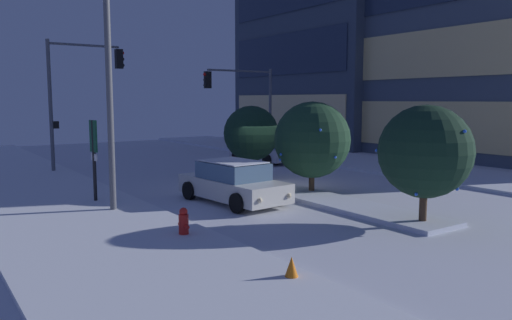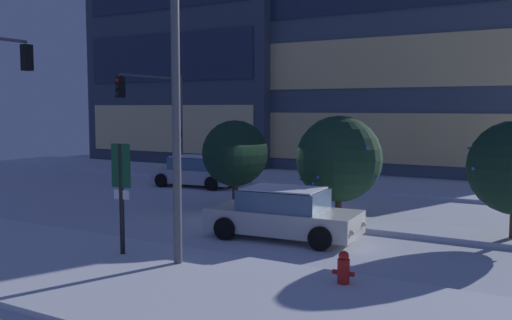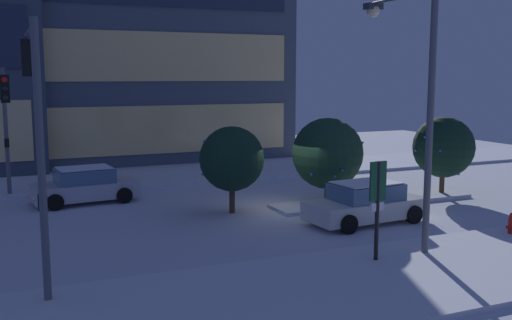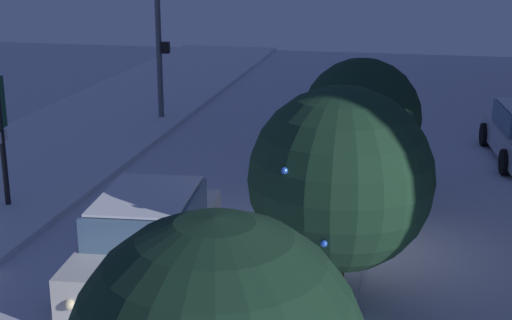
{
  "view_description": "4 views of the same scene",
  "coord_description": "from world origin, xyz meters",
  "px_view_note": "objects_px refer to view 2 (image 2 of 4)",
  "views": [
    {
      "loc": [
        16.84,
        -12.59,
        3.63
      ],
      "look_at": [
        -0.18,
        -0.89,
        1.16
      ],
      "focal_mm": 35.32,
      "sensor_mm": 36.0,
      "label": 1
    },
    {
      "loc": [
        9.47,
        -17.81,
        3.83
      ],
      "look_at": [
        -0.9,
        -0.18,
        1.94
      ],
      "focal_mm": 39.61,
      "sensor_mm": 36.0,
      "label": 2
    },
    {
      "loc": [
        -10.08,
        -20.81,
        5.29
      ],
      "look_at": [
        -0.8,
        0.47,
        1.96
      ],
      "focal_mm": 41.49,
      "sensor_mm": 36.0,
      "label": 3
    },
    {
      "loc": [
        13.34,
        1.03,
        5.7
      ],
      "look_at": [
        1.13,
        -1.52,
        2.0
      ],
      "focal_mm": 52.19,
      "sensor_mm": 36.0,
      "label": 4
    }
  ],
  "objects_px": {
    "car_far": "(196,172)",
    "parking_info_sign": "(121,186)",
    "fire_hydrant": "(343,271)",
    "car_near": "(284,214)",
    "traffic_light_corner_far_left": "(157,106)",
    "decorated_tree_left_of_median": "(339,159)",
    "decorated_tree_right_of_median": "(235,153)",
    "street_lamp_arched": "(202,56)"
  },
  "relations": [
    {
      "from": "street_lamp_arched",
      "to": "parking_info_sign",
      "type": "height_order",
      "value": "street_lamp_arched"
    },
    {
      "from": "car_far",
      "to": "decorated_tree_left_of_median",
      "type": "height_order",
      "value": "decorated_tree_left_of_median"
    },
    {
      "from": "street_lamp_arched",
      "to": "decorated_tree_left_of_median",
      "type": "bearing_deg",
      "value": -5.9
    },
    {
      "from": "street_lamp_arched",
      "to": "decorated_tree_left_of_median",
      "type": "relative_size",
      "value": 2.17
    },
    {
      "from": "decorated_tree_left_of_median",
      "to": "car_far",
      "type": "bearing_deg",
      "value": 155.27
    },
    {
      "from": "car_near",
      "to": "decorated_tree_right_of_median",
      "type": "height_order",
      "value": "decorated_tree_right_of_median"
    },
    {
      "from": "decorated_tree_left_of_median",
      "to": "street_lamp_arched",
      "type": "bearing_deg",
      "value": -98.76
    },
    {
      "from": "decorated_tree_left_of_median",
      "to": "car_near",
      "type": "bearing_deg",
      "value": -96.02
    },
    {
      "from": "car_far",
      "to": "parking_info_sign",
      "type": "bearing_deg",
      "value": 113.0
    },
    {
      "from": "car_far",
      "to": "decorated_tree_right_of_median",
      "type": "xyz_separation_m",
      "value": [
        4.96,
        -4.2,
        1.41
      ]
    },
    {
      "from": "fire_hydrant",
      "to": "decorated_tree_right_of_median",
      "type": "relative_size",
      "value": 0.25
    },
    {
      "from": "decorated_tree_left_of_median",
      "to": "fire_hydrant",
      "type": "bearing_deg",
      "value": -66.98
    },
    {
      "from": "street_lamp_arched",
      "to": "decorated_tree_left_of_median",
      "type": "xyz_separation_m",
      "value": [
        1.0,
        6.49,
        -2.98
      ]
    },
    {
      "from": "car_near",
      "to": "traffic_light_corner_far_left",
      "type": "relative_size",
      "value": 0.83
    },
    {
      "from": "car_far",
      "to": "parking_info_sign",
      "type": "height_order",
      "value": "parking_info_sign"
    },
    {
      "from": "decorated_tree_left_of_median",
      "to": "traffic_light_corner_far_left",
      "type": "bearing_deg",
      "value": 158.26
    },
    {
      "from": "decorated_tree_right_of_median",
      "to": "fire_hydrant",
      "type": "bearing_deg",
      "value": -44.19
    },
    {
      "from": "car_near",
      "to": "street_lamp_arched",
      "type": "bearing_deg",
      "value": -106.51
    },
    {
      "from": "car_near",
      "to": "fire_hydrant",
      "type": "bearing_deg",
      "value": -52.18
    },
    {
      "from": "parking_info_sign",
      "to": "fire_hydrant",
      "type": "bearing_deg",
      "value": -89.24
    },
    {
      "from": "car_near",
      "to": "street_lamp_arched",
      "type": "xyz_separation_m",
      "value": [
        -0.65,
        -3.13,
        4.37
      ]
    },
    {
      "from": "traffic_light_corner_far_left",
      "to": "decorated_tree_right_of_median",
      "type": "relative_size",
      "value": 1.67
    },
    {
      "from": "car_near",
      "to": "parking_info_sign",
      "type": "bearing_deg",
      "value": -125.39
    },
    {
      "from": "fire_hydrant",
      "to": "decorated_tree_left_of_median",
      "type": "xyz_separation_m",
      "value": [
        -2.95,
        6.93,
        1.7
      ]
    },
    {
      "from": "fire_hydrant",
      "to": "street_lamp_arched",
      "type": "bearing_deg",
      "value": 173.51
    },
    {
      "from": "car_near",
      "to": "parking_info_sign",
      "type": "height_order",
      "value": "parking_info_sign"
    },
    {
      "from": "car_far",
      "to": "decorated_tree_right_of_median",
      "type": "height_order",
      "value": "decorated_tree_right_of_median"
    },
    {
      "from": "traffic_light_corner_far_left",
      "to": "decorated_tree_left_of_median",
      "type": "height_order",
      "value": "traffic_light_corner_far_left"
    },
    {
      "from": "parking_info_sign",
      "to": "decorated_tree_left_of_median",
      "type": "xyz_separation_m",
      "value": [
        2.79,
        7.49,
        0.23
      ]
    },
    {
      "from": "traffic_light_corner_far_left",
      "to": "decorated_tree_left_of_median",
      "type": "relative_size",
      "value": 1.57
    },
    {
      "from": "parking_info_sign",
      "to": "car_far",
      "type": "bearing_deg",
      "value": 23.83
    },
    {
      "from": "fire_hydrant",
      "to": "decorated_tree_left_of_median",
      "type": "bearing_deg",
      "value": 113.02
    },
    {
      "from": "parking_info_sign",
      "to": "decorated_tree_right_of_median",
      "type": "bearing_deg",
      "value": 5.94
    },
    {
      "from": "fire_hydrant",
      "to": "decorated_tree_left_of_median",
      "type": "relative_size",
      "value": 0.24
    },
    {
      "from": "street_lamp_arched",
      "to": "fire_hydrant",
      "type": "height_order",
      "value": "street_lamp_arched"
    },
    {
      "from": "car_far",
      "to": "street_lamp_arched",
      "type": "relative_size",
      "value": 0.57
    },
    {
      "from": "car_near",
      "to": "decorated_tree_left_of_median",
      "type": "distance_m",
      "value": 3.65
    },
    {
      "from": "car_far",
      "to": "car_near",
      "type": "bearing_deg",
      "value": 133.75
    },
    {
      "from": "traffic_light_corner_far_left",
      "to": "parking_info_sign",
      "type": "distance_m",
      "value": 15.53
    },
    {
      "from": "car_far",
      "to": "street_lamp_arched",
      "type": "xyz_separation_m",
      "value": [
        8.17,
        -10.71,
        4.38
      ]
    },
    {
      "from": "car_near",
      "to": "decorated_tree_left_of_median",
      "type": "xyz_separation_m",
      "value": [
        0.35,
        3.35,
        1.39
      ]
    },
    {
      "from": "street_lamp_arched",
      "to": "car_far",
      "type": "bearing_deg",
      "value": 40.21
    }
  ]
}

